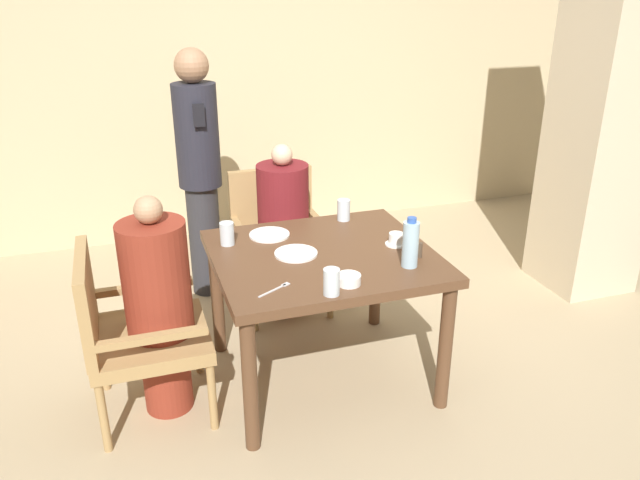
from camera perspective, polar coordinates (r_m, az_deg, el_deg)
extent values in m
plane|color=tan|center=(3.54, 0.26, -12.23)|extent=(16.00, 16.00, 0.00)
cube|color=#C6B289|center=(5.18, -8.21, 15.67)|extent=(8.00, 0.06, 2.80)
cube|color=beige|center=(4.52, 24.98, 12.11)|extent=(0.55, 0.55, 2.70)
cube|color=brown|center=(3.18, 0.28, -1.58)|extent=(1.11, 1.00, 0.05)
cylinder|color=brown|center=(2.89, -6.41, -13.06)|extent=(0.07, 0.07, 0.70)
cylinder|color=brown|center=(3.19, 11.38, -9.60)|extent=(0.07, 0.07, 0.70)
cylinder|color=brown|center=(3.63, -9.39, -5.19)|extent=(0.07, 0.07, 0.70)
cylinder|color=brown|center=(3.87, 5.13, -3.07)|extent=(0.07, 0.07, 0.70)
cube|color=#A88451|center=(3.19, -15.27, -8.70)|extent=(0.56, 0.56, 0.07)
cube|color=#A88451|center=(3.08, -20.56, -5.25)|extent=(0.05, 0.56, 0.44)
cube|color=#A88451|center=(3.34, -15.87, -4.18)|extent=(0.50, 0.04, 0.04)
cube|color=#A88451|center=(2.89, -15.21, -8.68)|extent=(0.50, 0.04, 0.04)
cylinder|color=#A88451|center=(3.53, -11.13, -9.20)|extent=(0.04, 0.04, 0.37)
cylinder|color=#A88451|center=(3.12, -9.82, -13.89)|extent=(0.04, 0.04, 0.37)
cylinder|color=#A88451|center=(3.53, -19.26, -10.22)|extent=(0.04, 0.04, 0.37)
cylinder|color=#A88451|center=(3.12, -19.19, -15.07)|extent=(0.04, 0.04, 0.37)
cylinder|color=maroon|center=(3.29, -13.87, -11.35)|extent=(0.24, 0.24, 0.44)
cylinder|color=maroon|center=(3.04, -14.76, -3.46)|extent=(0.32, 0.32, 0.56)
sphere|color=tan|center=(2.91, -15.44, 2.68)|extent=(0.13, 0.13, 0.13)
cube|color=#A88451|center=(4.04, -3.51, -0.88)|extent=(0.56, 0.56, 0.07)
cube|color=#A88451|center=(4.18, -4.51, 3.66)|extent=(0.56, 0.05, 0.44)
cube|color=#A88451|center=(4.05, -0.02, 1.59)|extent=(0.04, 0.50, 0.04)
cube|color=#A88451|center=(3.93, -7.21, 0.71)|extent=(0.04, 0.50, 0.04)
cylinder|color=#A88451|center=(3.99, 0.97, -4.73)|extent=(0.04, 0.04, 0.37)
cylinder|color=#A88451|center=(3.87, -6.04, -5.78)|extent=(0.04, 0.04, 0.37)
cylinder|color=#A88451|center=(4.41, -1.16, -1.87)|extent=(0.04, 0.04, 0.37)
cylinder|color=#A88451|center=(4.31, -7.50, -2.73)|extent=(0.04, 0.04, 0.37)
cylinder|color=maroon|center=(4.07, -3.22, -3.62)|extent=(0.24, 0.24, 0.44)
cylinder|color=maroon|center=(3.87, -3.39, 2.95)|extent=(0.32, 0.32, 0.55)
sphere|color=beige|center=(3.77, -3.51, 7.78)|extent=(0.13, 0.13, 0.13)
cylinder|color=#2D2D33|center=(4.32, -10.47, 0.08)|extent=(0.21, 0.21, 0.77)
cylinder|color=#23232D|center=(4.10, -11.19, 9.33)|extent=(0.28, 0.28, 0.66)
sphere|color=#997051|center=(4.03, -11.68, 15.37)|extent=(0.21, 0.21, 0.21)
cube|color=black|center=(3.90, -11.02, 11.13)|extent=(0.07, 0.01, 0.14)
cylinder|color=white|center=(3.39, -4.64, 0.49)|extent=(0.22, 0.22, 0.01)
cylinder|color=white|center=(3.15, -2.22, -1.23)|extent=(0.22, 0.22, 0.01)
cylinder|color=white|center=(3.28, 6.94, -0.37)|extent=(0.11, 0.11, 0.01)
cylinder|color=white|center=(3.27, 6.97, 0.15)|extent=(0.08, 0.08, 0.06)
cylinder|color=white|center=(2.85, 2.58, -3.63)|extent=(0.11, 0.11, 0.05)
cylinder|color=#A3C6DB|center=(3.01, 8.27, -0.41)|extent=(0.08, 0.08, 0.23)
cylinder|color=#3359B2|center=(2.97, 8.40, 1.82)|extent=(0.04, 0.04, 0.03)
cylinder|color=silver|center=(2.74, 1.06, -3.85)|extent=(0.07, 0.07, 0.12)
cylinder|color=silver|center=(3.58, 2.18, 2.76)|extent=(0.07, 0.07, 0.12)
cylinder|color=silver|center=(3.28, -8.50, 0.58)|extent=(0.07, 0.07, 0.12)
cylinder|color=white|center=(3.13, 8.45, -0.96)|extent=(0.03, 0.03, 0.08)
cylinder|color=#4C3D2D|center=(3.15, 9.08, -0.91)|extent=(0.03, 0.03, 0.08)
cube|color=silver|center=(2.80, -4.37, -4.65)|extent=(0.15, 0.09, 0.00)
cube|color=silver|center=(2.85, -3.15, -4.08)|extent=(0.04, 0.04, 0.00)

